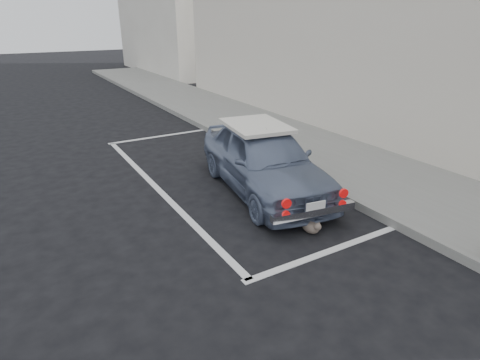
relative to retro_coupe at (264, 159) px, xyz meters
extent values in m
plane|color=black|center=(-0.86, -1.84, -0.65)|extent=(80.00, 80.00, 0.00)
cube|color=slate|center=(2.34, 0.16, -0.57)|extent=(2.80, 40.00, 0.15)
cube|color=beige|center=(5.49, 2.16, 2.85)|extent=(3.50, 18.00, 7.00)
cube|color=black|center=(3.80, 2.16, 0.75)|extent=(0.10, 16.00, 2.40)
cube|color=beige|center=(5.49, 18.16, 3.35)|extent=(3.50, 10.00, 8.00)
cube|color=silver|center=(-0.36, -2.34, -0.64)|extent=(3.00, 0.12, 0.01)
cube|color=silver|center=(-0.36, 4.66, -0.64)|extent=(3.00, 0.12, 0.01)
cube|color=silver|center=(-1.76, 1.16, -0.64)|extent=(0.12, 7.00, 0.01)
imported|color=slate|center=(0.00, 0.00, -0.01)|extent=(2.07, 3.94, 1.28)
cube|color=silver|center=(0.06, 0.37, 0.56)|extent=(1.26, 1.57, 0.07)
cube|color=silver|center=(-0.28, -1.80, -0.27)|extent=(1.44, 0.34, 0.12)
cube|color=white|center=(-0.29, -1.85, -0.17)|extent=(0.33, 0.07, 0.17)
cylinder|color=red|center=(-0.78, -1.76, -0.03)|extent=(0.15, 0.06, 0.15)
cylinder|color=red|center=(0.21, -1.91, -0.03)|extent=(0.15, 0.06, 0.15)
cylinder|color=red|center=(-0.78, -1.76, -0.21)|extent=(0.12, 0.06, 0.12)
cylinder|color=red|center=(0.21, -1.91, -0.21)|extent=(0.12, 0.06, 0.12)
ellipsoid|color=brown|center=(-0.29, -1.76, -0.54)|extent=(0.24, 0.34, 0.19)
sphere|color=brown|center=(-0.27, -1.90, -0.48)|extent=(0.12, 0.12, 0.12)
cone|color=brown|center=(-0.30, -1.91, -0.42)|extent=(0.04, 0.04, 0.05)
cone|color=brown|center=(-0.24, -1.90, -0.42)|extent=(0.04, 0.04, 0.05)
cylinder|color=brown|center=(-0.26, -1.60, -0.61)|extent=(0.13, 0.19, 0.03)
camera|label=1|loc=(-4.06, -5.97, 2.50)|focal=30.00mm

